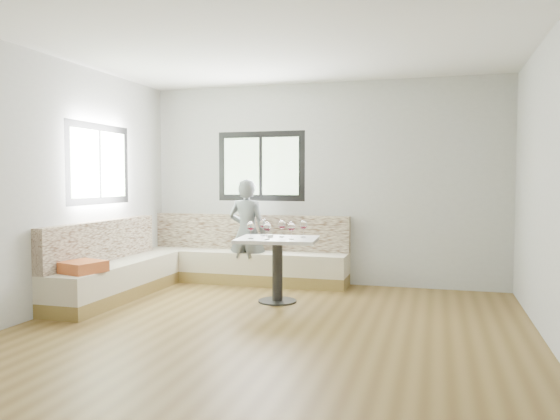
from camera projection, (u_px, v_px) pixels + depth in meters
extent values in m
cube|color=brown|center=(270.00, 330.00, 5.29)|extent=(5.00, 5.00, 0.01)
cube|color=white|center=(270.00, 37.00, 5.14)|extent=(5.00, 5.00, 0.01)
cube|color=#B7B7B2|center=(322.00, 184.00, 7.61)|extent=(5.00, 0.01, 2.80)
cube|color=#B7B7B2|center=(127.00, 191.00, 2.82)|extent=(5.00, 0.01, 2.80)
cube|color=#B7B7B2|center=(49.00, 185.00, 5.91)|extent=(0.01, 5.00, 2.80)
cube|color=#B7B7B2|center=(557.00, 187.00, 4.52)|extent=(0.01, 5.00, 2.80)
cube|color=black|center=(261.00, 166.00, 7.84)|extent=(1.30, 0.02, 1.00)
cube|color=black|center=(99.00, 164.00, 6.75)|extent=(0.02, 1.30, 1.00)
cube|color=olive|center=(245.00, 277.00, 7.71)|extent=(2.90, 0.55, 0.16)
cube|color=beige|center=(245.00, 261.00, 7.70)|extent=(2.90, 0.55, 0.29)
cube|color=beige|center=(250.00, 232.00, 7.88)|extent=(2.90, 0.14, 0.50)
cube|color=olive|center=(117.00, 292.00, 6.70)|extent=(0.55, 2.25, 0.16)
cube|color=beige|center=(116.00, 274.00, 6.68)|extent=(0.55, 2.25, 0.29)
cube|color=beige|center=(101.00, 241.00, 6.72)|extent=(0.14, 2.25, 0.50)
cube|color=#D05627|center=(82.00, 267.00, 5.92)|extent=(0.50, 0.50, 0.12)
cylinder|color=black|center=(277.00, 301.00, 6.50)|extent=(0.46, 0.46, 0.02)
cylinder|color=black|center=(277.00, 272.00, 6.48)|extent=(0.12, 0.12, 0.73)
cube|color=silver|center=(277.00, 240.00, 6.46)|extent=(1.00, 0.82, 0.04)
imported|color=#565C5D|center=(247.00, 232.00, 7.54)|extent=(0.56, 0.39, 1.47)
cylinder|color=white|center=(270.00, 236.00, 6.52)|extent=(0.09, 0.09, 0.03)
sphere|color=black|center=(271.00, 235.00, 6.52)|extent=(0.02, 0.02, 0.02)
sphere|color=black|center=(269.00, 235.00, 6.53)|extent=(0.02, 0.02, 0.02)
sphere|color=black|center=(269.00, 235.00, 6.50)|extent=(0.02, 0.02, 0.02)
cylinder|color=white|center=(251.00, 238.00, 6.36)|extent=(0.07, 0.07, 0.01)
cylinder|color=white|center=(251.00, 234.00, 6.36)|extent=(0.01, 0.01, 0.09)
ellipsoid|color=white|center=(251.00, 226.00, 6.35)|extent=(0.09, 0.09, 0.11)
cylinder|color=#4C0712|center=(251.00, 228.00, 6.36)|extent=(0.06, 0.06, 0.02)
cylinder|color=white|center=(267.00, 239.00, 6.27)|extent=(0.07, 0.07, 0.01)
cylinder|color=white|center=(267.00, 235.00, 6.27)|extent=(0.01, 0.01, 0.09)
ellipsoid|color=white|center=(267.00, 227.00, 6.26)|extent=(0.09, 0.09, 0.11)
cylinder|color=#4C0712|center=(267.00, 229.00, 6.26)|extent=(0.06, 0.06, 0.02)
cylinder|color=white|center=(291.00, 239.00, 6.29)|extent=(0.07, 0.07, 0.01)
cylinder|color=white|center=(291.00, 235.00, 6.29)|extent=(0.01, 0.01, 0.09)
ellipsoid|color=white|center=(291.00, 226.00, 6.28)|extent=(0.09, 0.09, 0.11)
cylinder|color=#4C0712|center=(291.00, 229.00, 6.29)|extent=(0.06, 0.06, 0.02)
cylinder|color=white|center=(282.00, 237.00, 6.55)|extent=(0.07, 0.07, 0.01)
cylinder|color=white|center=(282.00, 233.00, 6.54)|extent=(0.01, 0.01, 0.09)
ellipsoid|color=white|center=(282.00, 225.00, 6.54)|extent=(0.09, 0.09, 0.11)
cylinder|color=#4C0712|center=(282.00, 227.00, 6.54)|extent=(0.06, 0.06, 0.02)
cylinder|color=white|center=(303.00, 237.00, 6.53)|extent=(0.07, 0.07, 0.01)
cylinder|color=white|center=(303.00, 233.00, 6.53)|extent=(0.01, 0.01, 0.09)
ellipsoid|color=white|center=(303.00, 225.00, 6.52)|extent=(0.09, 0.09, 0.11)
cylinder|color=#4C0712|center=(303.00, 227.00, 6.52)|extent=(0.06, 0.06, 0.02)
cylinder|color=white|center=(263.00, 236.00, 6.68)|extent=(0.07, 0.07, 0.01)
cylinder|color=white|center=(263.00, 232.00, 6.68)|extent=(0.01, 0.01, 0.09)
ellipsoid|color=white|center=(263.00, 224.00, 6.67)|extent=(0.09, 0.09, 0.11)
cylinder|color=#4C0712|center=(263.00, 226.00, 6.67)|extent=(0.06, 0.06, 0.02)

